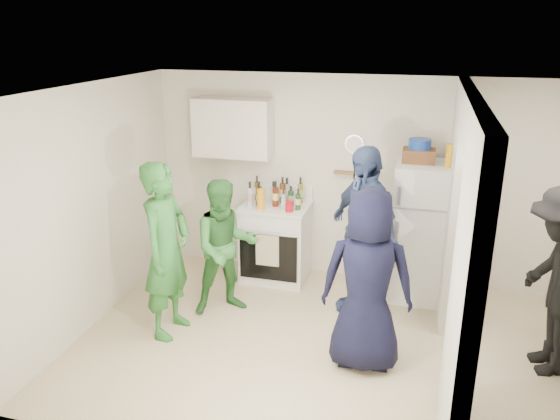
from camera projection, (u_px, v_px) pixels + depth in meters
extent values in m
plane|color=beige|center=(319.00, 345.00, 5.45)|extent=(4.80, 4.80, 0.00)
plane|color=silver|center=(349.00, 180.00, 6.60)|extent=(4.80, 0.00, 4.80)
plane|color=silver|center=(273.00, 320.00, 3.49)|extent=(4.80, 0.00, 4.80)
plane|color=silver|center=(94.00, 207.00, 5.63)|extent=(0.00, 3.40, 3.40)
plane|color=white|center=(326.00, 91.00, 4.64)|extent=(4.80, 4.80, 0.00)
cube|color=silver|center=(454.00, 203.00, 5.75)|extent=(0.12, 1.20, 2.50)
cube|color=silver|center=(464.00, 300.00, 3.75)|extent=(0.12, 1.20, 2.50)
cube|color=silver|center=(472.00, 121.00, 4.41)|extent=(0.12, 1.00, 0.40)
cube|color=white|center=(276.00, 242.00, 6.75)|extent=(0.81, 0.67, 0.97)
cube|color=silver|center=(233.00, 128.00, 6.58)|extent=(0.95, 0.34, 0.70)
cube|color=white|center=(421.00, 232.00, 6.19)|extent=(0.66, 0.64, 1.59)
cube|color=brown|center=(419.00, 156.00, 5.98)|extent=(0.35, 0.25, 0.15)
cylinder|color=navy|center=(420.00, 144.00, 5.94)|extent=(0.24, 0.24, 0.11)
cylinder|color=#F3AC14|center=(450.00, 156.00, 5.75)|extent=(0.09, 0.09, 0.25)
cylinder|color=white|center=(354.00, 144.00, 6.42)|extent=(0.22, 0.02, 0.22)
cube|color=olive|center=(348.00, 173.00, 6.52)|extent=(0.35, 0.08, 0.03)
cylinder|color=orange|center=(261.00, 200.00, 6.38)|extent=(0.09, 0.09, 0.25)
cylinder|color=red|center=(289.00, 207.00, 6.33)|extent=(0.09, 0.09, 0.12)
imported|color=#2E722D|center=(167.00, 251.00, 5.42)|extent=(0.49, 0.69, 1.81)
imported|color=#3E863B|center=(226.00, 247.00, 5.89)|extent=(0.92, 0.87, 1.51)
imported|color=navy|center=(363.00, 233.00, 5.78)|extent=(1.07, 1.14, 1.89)
imported|color=black|center=(367.00, 281.00, 4.88)|extent=(0.88, 0.61, 1.72)
imported|color=black|center=(557.00, 282.00, 4.82)|extent=(0.82, 1.22, 1.76)
cylinder|color=brown|center=(257.00, 188.00, 6.73)|extent=(0.06, 0.06, 0.31)
cylinder|color=#234316|center=(259.00, 196.00, 6.54)|extent=(0.06, 0.06, 0.24)
cylinder|color=silver|center=(273.00, 191.00, 6.70)|extent=(0.07, 0.07, 0.25)
cylinder|color=#59200F|center=(276.00, 194.00, 6.49)|extent=(0.07, 0.07, 0.31)
cylinder|color=#8D979C|center=(287.00, 190.00, 6.68)|extent=(0.08, 0.08, 0.30)
cylinder|color=#163D22|center=(291.00, 196.00, 6.51)|extent=(0.07, 0.07, 0.25)
cylinder|color=olive|center=(300.00, 190.00, 6.60)|extent=(0.07, 0.07, 0.33)
cylinder|color=#B1B8BD|center=(250.00, 194.00, 6.49)|extent=(0.07, 0.07, 0.31)
cylinder|color=#58310F|center=(283.00, 190.00, 6.61)|extent=(0.07, 0.07, 0.33)
cylinder|color=#20531C|center=(298.00, 199.00, 6.37)|extent=(0.06, 0.06, 0.25)
cylinder|color=brown|center=(259.00, 192.00, 6.62)|extent=(0.08, 0.08, 0.27)
cylinder|color=#9DA7AD|center=(284.00, 199.00, 6.40)|extent=(0.06, 0.06, 0.25)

